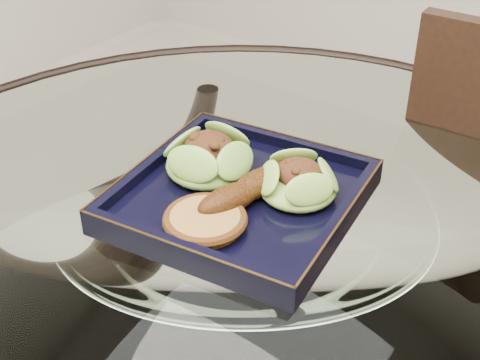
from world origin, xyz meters
The scene contains 7 objects.
dining_table centered at (0.00, 0.00, 0.60)m, with size 1.13×1.13×0.77m.
dining_chair centered at (0.22, 0.29, 0.52)m, with size 0.43×0.43×0.93m.
navy_plate centered at (-0.04, 0.04, 0.77)m, with size 0.27×0.27×0.02m, color black.
lettuce_wrap_left centered at (-0.10, 0.06, 0.80)m, with size 0.11×0.11×0.04m, color #57A02E.
lettuce_wrap_right centered at (0.02, 0.08, 0.80)m, with size 0.09×0.09×0.03m, color #68A12E.
roasted_plantain centered at (-0.02, 0.05, 0.80)m, with size 0.17×0.04×0.03m, color #5B2909.
crumb_patty centered at (-0.03, -0.03, 0.79)m, with size 0.08×0.08×0.02m, color #C18740.
Camera 1 is at (0.36, -0.49, 1.25)m, focal length 50.00 mm.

